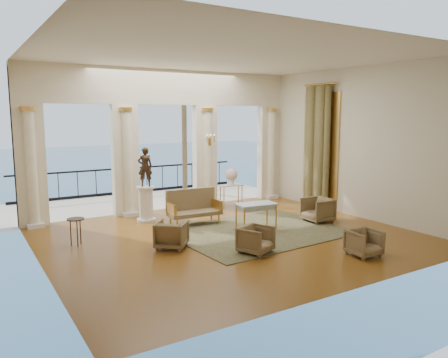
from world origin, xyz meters
TOP-DOWN VIEW (x-y plane):
  - floor at (0.00, 0.00)m, footprint 9.00×9.00m
  - room_walls at (0.00, -1.12)m, footprint 9.00×9.00m
  - arcade at (-0.00, 3.82)m, footprint 9.00×0.56m
  - terrace at (0.00, 5.80)m, footprint 10.00×3.60m
  - balustrade at (0.00, 7.40)m, footprint 9.00×0.06m
  - palm_tree at (2.00, 6.60)m, footprint 2.00×2.00m
  - sea at (0.00, 60.00)m, footprint 160.00×160.00m
  - curtain at (4.28, 1.50)m, footprint 0.33×1.40m
  - window_frame at (4.47, 1.50)m, footprint 0.04×1.60m
  - wall_sconce at (1.40, 3.51)m, footprint 0.30×0.11m
  - rug at (0.87, 0.06)m, footprint 4.60×3.68m
  - armchair_a at (-0.23, -1.39)m, footprint 0.85×0.83m
  - armchair_b at (1.70, -2.80)m, footprint 0.67×0.63m
  - armchair_c at (3.01, 0.03)m, footprint 0.74×0.78m
  - armchair_d at (-1.67, -0.04)m, footprint 0.93×0.93m
  - settee at (-0.19, 1.71)m, footprint 1.53×0.74m
  - game_table at (0.96, 0.24)m, footprint 1.12×0.70m
  - pedestal at (-1.20, 2.73)m, footprint 0.56×0.56m
  - statue at (-1.20, 2.73)m, footprint 0.47×0.37m
  - console_table at (1.96, 3.05)m, footprint 0.83×0.39m
  - urn at (1.96, 3.05)m, footprint 0.42×0.42m
  - side_table at (-3.53, 1.30)m, footprint 0.41×0.41m

SIDE VIEW (x-z plane):
  - sea at x=0.00m, z-range -6.00..-6.00m
  - terrace at x=0.00m, z-range -0.10..0.00m
  - floor at x=0.00m, z-range 0.00..0.00m
  - rug at x=0.87m, z-range 0.00..0.02m
  - armchair_b at x=1.70m, z-range 0.00..0.65m
  - armchair_a at x=-0.23m, z-range 0.00..0.68m
  - armchair_d at x=-1.67m, z-range 0.00..0.70m
  - armchair_c at x=3.01m, z-range 0.00..0.77m
  - balustrade at x=0.00m, z-range -0.11..0.92m
  - settee at x=-0.19m, z-range -0.01..0.98m
  - pedestal at x=-1.20m, z-range -0.02..1.01m
  - side_table at x=-3.53m, z-range 0.24..0.90m
  - console_table at x=1.96m, z-range 0.25..1.02m
  - game_table at x=0.96m, z-range 0.29..1.02m
  - urn at x=1.96m, z-range 0.80..1.36m
  - statue at x=-1.20m, z-range 1.03..2.17m
  - curtain at x=4.28m, z-range -0.03..4.06m
  - window_frame at x=4.47m, z-range 0.40..3.80m
  - wall_sconce at x=1.40m, z-range 2.06..2.40m
  - arcade at x=0.00m, z-range 0.33..4.83m
  - room_walls at x=0.00m, z-range -1.62..7.38m
  - palm_tree at x=2.00m, z-range 1.84..6.34m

